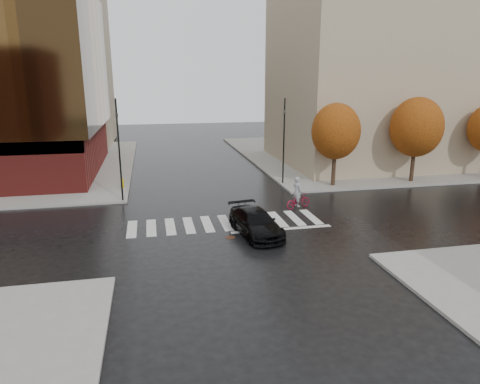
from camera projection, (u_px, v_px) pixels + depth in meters
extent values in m
plane|color=black|center=(227.00, 225.00, 25.40)|extent=(120.00, 120.00, 0.00)
cube|color=gray|center=(373.00, 153.00, 49.43)|extent=(30.00, 30.00, 0.15)
cube|color=silver|center=(225.00, 223.00, 25.87)|extent=(12.00, 3.00, 0.01)
cube|color=tan|center=(364.00, 71.00, 42.51)|extent=(16.00, 16.00, 18.00)
cube|color=tan|center=(52.00, 65.00, 54.56)|extent=(14.00, 12.00, 20.00)
cylinder|color=black|center=(334.00, 168.00, 33.99)|extent=(0.32, 0.32, 2.80)
ellipsoid|color=#9D500F|center=(336.00, 131.00, 33.24)|extent=(3.80, 3.80, 4.37)
cylinder|color=black|center=(413.00, 164.00, 35.39)|extent=(0.32, 0.32, 2.80)
ellipsoid|color=#9D500F|center=(417.00, 127.00, 34.60)|extent=(4.20, 4.20, 4.83)
imported|color=black|center=(256.00, 222.00, 23.78)|extent=(2.65, 5.03, 1.39)
imported|color=maroon|center=(298.00, 201.00, 28.70)|extent=(2.03, 1.31, 1.01)
imported|color=#96999F|center=(297.00, 191.00, 28.51)|extent=(0.72, 0.87, 2.04)
cylinder|color=black|center=(119.00, 151.00, 29.21)|extent=(0.12, 0.12, 7.03)
imported|color=black|center=(116.00, 113.00, 28.55)|extent=(0.21, 0.18, 0.88)
cylinder|color=black|center=(284.00, 141.00, 34.25)|extent=(0.12, 0.12, 6.81)
imported|color=black|center=(285.00, 110.00, 33.61)|extent=(0.17, 0.19, 0.85)
cylinder|color=gold|center=(122.00, 184.00, 33.44)|extent=(0.25, 0.25, 0.62)
sphere|color=gold|center=(122.00, 180.00, 33.36)|extent=(0.27, 0.27, 0.27)
cylinder|color=#4D2B1B|center=(230.00, 237.00, 23.48)|extent=(0.65, 0.65, 0.01)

